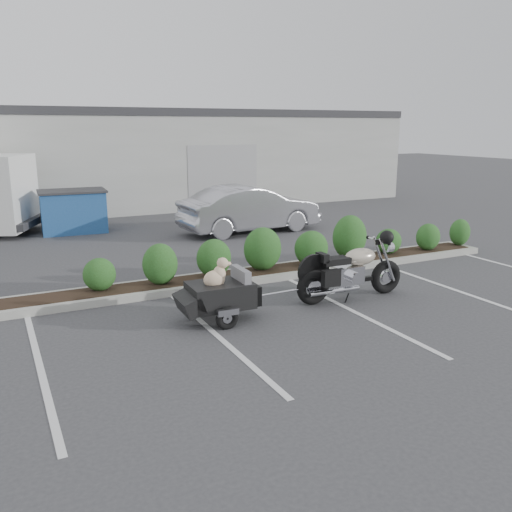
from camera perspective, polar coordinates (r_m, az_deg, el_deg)
name	(u,v)px	position (r m, az deg, el deg)	size (l,w,h in m)	color
ground	(280,311)	(10.04, 2.52, -5.80)	(90.00, 90.00, 0.00)	#38383A
planter_kerb	(272,273)	(12.32, 1.65, -1.76)	(12.00, 1.00, 0.15)	#9E9E93
building	(97,156)	(25.73, -16.36, 10.03)	(26.00, 10.00, 4.00)	#9EA099
motorcycle	(351,272)	(10.73, 10.02, -1.65)	(2.41, 0.81, 1.38)	black
pet_trailer	(219,294)	(9.44, -3.89, -4.02)	(1.91, 1.07, 1.14)	black
sedan	(250,209)	(17.35, -0.62, 4.98)	(1.58, 4.53, 1.49)	#AFAEB5
dumpster	(73,211)	(18.32, -18.68, 4.52)	(2.13, 1.52, 1.35)	#1B4A8B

